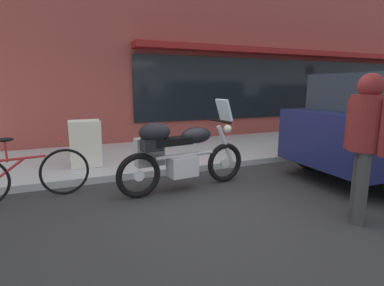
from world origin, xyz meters
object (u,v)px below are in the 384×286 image
Objects in this scene: parked_bicycle at (24,175)px; pedestrian_walking at (366,131)px; sandwich_board_sign at (86,144)px; touring_motorcycle at (177,152)px.

pedestrian_walking is at bearing -30.32° from parked_bicycle.
sandwich_board_sign reaches higher than parked_bicycle.
pedestrian_walking is at bearing -48.29° from sandwich_board_sign.
touring_motorcycle is 2.48× the size of sandwich_board_sign.
parked_bicycle is 1.95× the size of sandwich_board_sign.
pedestrian_walking reaches higher than parked_bicycle.
parked_bicycle is 1.39m from sandwich_board_sign.
parked_bicycle is at bearing 170.34° from touring_motorcycle.
pedestrian_walking is (3.82, -2.23, 0.73)m from parked_bicycle.
pedestrian_walking is 1.99× the size of sandwich_board_sign.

